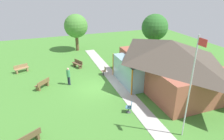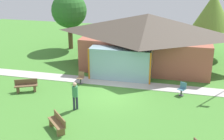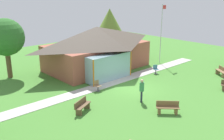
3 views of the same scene
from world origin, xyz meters
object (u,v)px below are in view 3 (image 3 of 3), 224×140
at_px(tree_behind_pavilion_right, 110,22).
at_px(patio_chair_west, 97,86).
at_px(flagpole, 161,32).
at_px(patio_chair_lawn_spare, 156,69).
at_px(bench_front_center, 168,108).
at_px(pavilion, 97,47).
at_px(bench_mid_left, 82,106).
at_px(tree_behind_pavilion_left, 6,37).
at_px(bench_lawn_far_right, 222,72).
at_px(visitor_strolling_lawn, 142,89).

bearing_deg(tree_behind_pavilion_right, patio_chair_west, -136.57).
bearing_deg(tree_behind_pavilion_right, flagpole, -80.29).
bearing_deg(patio_chair_lawn_spare, bench_front_center, 72.40).
distance_m(patio_chair_west, patio_chair_lawn_spare, 7.13).
relative_size(pavilion, bench_mid_left, 7.11).
relative_size(patio_chair_lawn_spare, tree_behind_pavilion_left, 0.16).
height_order(pavilion, tree_behind_pavilion_right, tree_behind_pavilion_right).
distance_m(patio_chair_west, tree_behind_pavilion_left, 9.70).
bearing_deg(bench_front_center, patio_chair_west, -36.70).
relative_size(pavilion, patio_chair_west, 12.81).
height_order(pavilion, bench_lawn_far_right, pavilion).
bearing_deg(flagpole, tree_behind_pavilion_right, 99.71).
distance_m(flagpole, tree_behind_pavilion_left, 15.82).
height_order(flagpole, tree_behind_pavilion_left, flagpole).
relative_size(visitor_strolling_lawn, tree_behind_pavilion_left, 0.32).
distance_m(bench_mid_left, bench_lawn_far_right, 14.62).
distance_m(patio_chair_west, tree_behind_pavilion_right, 13.40).
height_order(tree_behind_pavilion_right, tree_behind_pavilion_left, tree_behind_pavilion_right).
bearing_deg(tree_behind_pavilion_right, bench_mid_left, -138.49).
distance_m(flagpole, tree_behind_pavilion_right, 7.21).
relative_size(bench_mid_left, tree_behind_pavilion_left, 0.28).
distance_m(pavilion, visitor_strolling_lawn, 9.34).
bearing_deg(bench_mid_left, flagpole, 171.90).
bearing_deg(bench_mid_left, visitor_strolling_lawn, 133.93).
bearing_deg(bench_front_center, pavilion, -60.44).
relative_size(patio_chair_west, patio_chair_lawn_spare, 1.00).
distance_m(bench_front_center, bench_lawn_far_right, 10.42).
height_order(pavilion, bench_front_center, pavilion).
distance_m(flagpole, bench_mid_left, 14.59).
xyz_separation_m(pavilion, visitor_strolling_lawn, (-3.05, -8.74, -1.23)).
bearing_deg(tree_behind_pavilion_left, bench_lawn_far_right, -41.38).
height_order(visitor_strolling_lawn, tree_behind_pavilion_left, tree_behind_pavilion_left).
relative_size(flagpole, bench_mid_left, 4.19).
relative_size(bench_front_center, patio_chair_west, 1.60).
bearing_deg(tree_behind_pavilion_right, bench_lawn_far_right, -82.38).
xyz_separation_m(pavilion, patio_chair_lawn_spare, (3.09, -5.24, -1.84)).
height_order(pavilion, patio_chair_lawn_spare, pavilion).
height_order(flagpole, bench_mid_left, flagpole).
bearing_deg(bench_mid_left, tree_behind_pavilion_left, -110.16).
height_order(pavilion, patio_chair_west, pavilion).
distance_m(bench_lawn_far_right, tree_behind_pavilion_right, 14.51).
xyz_separation_m(patio_chair_lawn_spare, visitor_strolling_lawn, (-6.14, -3.50, 0.61)).
relative_size(flagpole, tree_behind_pavilion_right, 1.13).
height_order(pavilion, flagpole, flagpole).
distance_m(bench_mid_left, patio_chair_lawn_spare, 10.42).
bearing_deg(visitor_strolling_lawn, patio_chair_lawn_spare, -6.99).
bearing_deg(tree_behind_pavilion_left, flagpole, -24.14).
bearing_deg(flagpole, patio_chair_lawn_spare, -148.53).
distance_m(patio_chair_west, visitor_strolling_lawn, 4.01).
bearing_deg(bench_front_center, flagpole, -95.02).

